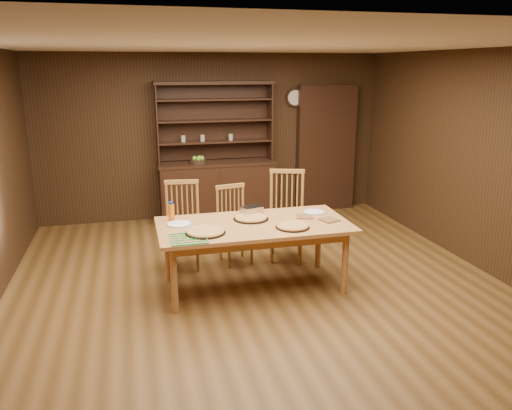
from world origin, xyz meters
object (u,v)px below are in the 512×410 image
object	(u,v)px
china_hutch	(217,183)
chair_right	(287,212)
juice_bottle	(171,212)
dining_table	(254,230)
chair_left	(183,221)
chair_center	(233,222)

from	to	relation	value
china_hutch	chair_right	distance (m)	1.95
juice_bottle	dining_table	bearing A→B (deg)	-21.87
chair_left	chair_center	distance (m)	0.63
chair_left	dining_table	bearing A→B (deg)	-44.54
china_hutch	chair_left	distance (m)	1.96
dining_table	chair_left	world-z (taller)	chair_left
dining_table	chair_center	distance (m)	0.86
china_hutch	juice_bottle	xyz separation A→B (m)	(-0.91, -2.34, 0.25)
chair_left	juice_bottle	bearing A→B (deg)	-101.01
china_hutch	chair_right	bearing A→B (deg)	-72.77
chair_left	chair_right	distance (m)	1.32
china_hutch	dining_table	world-z (taller)	china_hutch
china_hutch	chair_center	distance (m)	1.84
chair_center	dining_table	bearing A→B (deg)	-97.60
chair_center	juice_bottle	size ratio (longest dim) A/B	4.65
chair_left	chair_right	bearing A→B (deg)	5.35
juice_bottle	chair_right	bearing A→B (deg)	17.85
china_hutch	chair_right	xyz separation A→B (m)	(0.58, -1.86, 0.01)
china_hutch	chair_right	size ratio (longest dim) A/B	1.92
chair_center	juice_bottle	distance (m)	1.00
chair_left	juice_bottle	world-z (taller)	chair_left
china_hutch	dining_table	size ratio (longest dim) A/B	1.05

